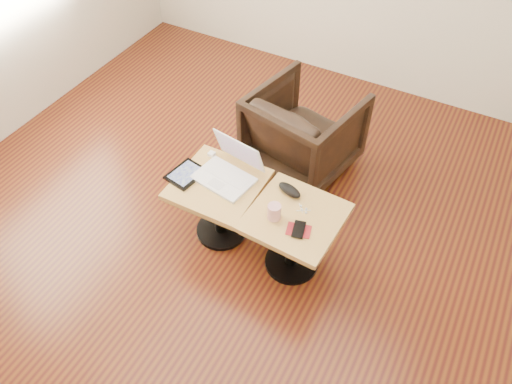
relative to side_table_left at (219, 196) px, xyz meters
The scene contains 11 objects.
room_shell 1.03m from the side_table_left, 26.60° to the right, with size 4.52×4.52×2.71m.
side_table_left is the anchor object (origin of this frame).
side_table_right 0.53m from the side_table_left, ahead, with size 0.54×0.54×0.47m.
laptop 0.19m from the side_table_left, 71.91° to the left, with size 0.39×0.36×0.24m.
tablet 0.24m from the side_table_left, 169.45° to the right, with size 0.21×0.25×0.02m.
charging_adapter 0.28m from the side_table_left, 130.60° to the left, with size 0.04×0.04×0.02m, color white.
glasses_case 0.46m from the side_table_left, 17.17° to the left, with size 0.16×0.07×0.05m, color black.
striped_cup 0.46m from the side_table_left, 11.18° to the right, with size 0.08×0.08×0.10m, color #C44858.
earbuds_tangle 0.57m from the side_table_left, ahead, with size 0.08×0.05×0.01m.
phone_on_sleeve 0.61m from the side_table_left, 10.00° to the right, with size 0.15×0.13×0.02m.
armchair 0.88m from the side_table_left, 77.39° to the left, with size 0.68×0.70×0.64m, color black.
Camera 1 is at (0.99, -1.64, 2.64)m, focal length 35.00 mm.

